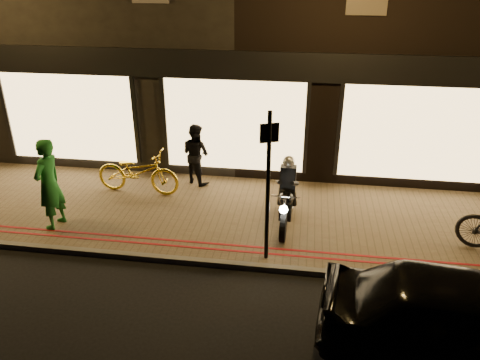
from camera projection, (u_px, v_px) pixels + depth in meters
name	position (u px, v px, depth m)	size (l,w,h in m)	color
ground	(203.00, 266.00, 9.19)	(90.00, 90.00, 0.00)	black
sidewalk	(222.00, 215.00, 10.96)	(50.00, 4.00, 0.12)	brown
kerb_stone	(204.00, 262.00, 9.21)	(50.00, 0.14, 0.12)	#59544C
red_kerb_lines	(209.00, 246.00, 9.63)	(50.00, 0.26, 0.01)	maroon
building_row	(258.00, 2.00, 15.46)	(48.00, 10.11, 8.50)	black
motorcycle	(287.00, 199.00, 10.20)	(0.60, 1.94, 1.59)	black
sign_post	(268.00, 181.00, 8.56)	(0.33, 0.16, 3.00)	black
bicycle_gold	(138.00, 172.00, 11.67)	(0.74, 2.13, 1.12)	gold
person_green	(49.00, 184.00, 9.96)	(0.74, 0.49, 2.03)	#1B6824
person_dark	(196.00, 154.00, 12.12)	(0.78, 0.61, 1.60)	black
parked_car	(472.00, 323.00, 6.70)	(1.75, 4.34, 1.48)	black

